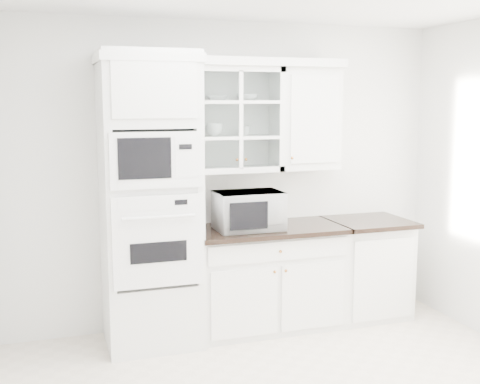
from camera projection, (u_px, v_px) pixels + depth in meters
name	position (u px, v px, depth m)	size (l,w,h in m)	color
room_shell	(282.00, 135.00, 4.10)	(4.00, 3.50, 2.70)	white
oven_column	(150.00, 202.00, 4.88)	(0.76, 0.68, 2.40)	white
base_cabinet_run	(267.00, 277.00, 5.34)	(1.32, 0.67, 0.92)	white
extra_base_cabinet	(366.00, 267.00, 5.65)	(0.72, 0.67, 0.92)	white
upper_cabinet_glass	(235.00, 120.00, 5.18)	(0.80, 0.33, 0.90)	white
upper_cabinet_solid	(306.00, 119.00, 5.39)	(0.55, 0.33, 0.90)	white
crown_molding	(224.00, 62.00, 5.06)	(2.14, 0.38, 0.07)	white
countertop_microwave	(248.00, 210.00, 5.14)	(0.56, 0.47, 0.33)	white
bowl_a	(217.00, 98.00, 5.11)	(0.19, 0.19, 0.05)	white
bowl_b	(247.00, 97.00, 5.21)	(0.19, 0.19, 0.06)	white
cup_a	(215.00, 130.00, 5.15)	(0.14, 0.14, 0.11)	white
cup_b	(244.00, 131.00, 5.23)	(0.09, 0.09, 0.09)	white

